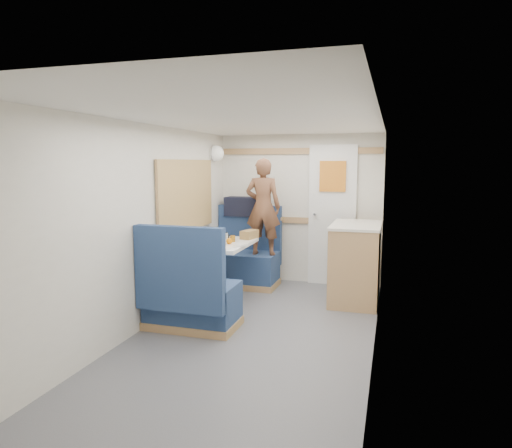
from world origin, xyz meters
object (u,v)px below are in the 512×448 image
(duffel_bag, at_px, (245,207))
(pepper_grinder, at_px, (228,238))
(tray, at_px, (227,246))
(dinette_table, at_px, (222,256))
(dome_light, at_px, (216,153))
(bread_loaf, at_px, (249,234))
(tumbler_right, at_px, (225,238))
(beer_glass, at_px, (233,240))
(bench_far, at_px, (245,263))
(wine_glass, at_px, (213,233))
(tumbler_left, at_px, (196,240))
(tumbler_mid, at_px, (216,235))
(bench_near, at_px, (190,299))
(galley_counter, at_px, (355,262))
(orange_fruit, at_px, (229,241))
(cheese_block, at_px, (214,242))
(person, at_px, (263,207))
(salt_grinder, at_px, (217,237))

(duffel_bag, relative_size, pepper_grinder, 5.90)
(duffel_bag, distance_m, tray, 1.39)
(dinette_table, relative_size, dome_light, 4.60)
(tray, xyz_separation_m, bread_loaf, (0.07, 0.57, 0.04))
(tumbler_right, height_order, beer_glass, tumbler_right)
(bench_far, xyz_separation_m, wine_glass, (-0.05, -1.00, 0.54))
(duffel_bag, relative_size, tumbler_left, 5.28)
(tumbler_right, xyz_separation_m, beer_glass, (0.09, 0.01, -0.02))
(pepper_grinder, height_order, bread_loaf, bread_loaf)
(tumbler_mid, xyz_separation_m, pepper_grinder, (0.20, -0.13, -0.00))
(bench_far, height_order, wine_glass, bench_far)
(bench_near, bearing_deg, tumbler_right, 86.11)
(galley_counter, xyz_separation_m, orange_fruit, (-1.31, -0.73, 0.31))
(tray, distance_m, wine_glass, 0.25)
(galley_counter, height_order, wine_glass, galley_counter)
(dome_light, distance_m, wine_glass, 1.38)
(orange_fruit, distance_m, cheese_block, 0.17)
(person, bearing_deg, tumbler_mid, 51.55)
(tray, height_order, tumbler_right, tumbler_right)
(dome_light, relative_size, galley_counter, 0.22)
(duffel_bag, bearing_deg, galley_counter, -18.35)
(tumbler_mid, height_order, beer_glass, tumbler_mid)
(wine_glass, height_order, tumbler_right, wine_glass)
(bench_far, bearing_deg, wine_glass, -92.80)
(dome_light, bearing_deg, orange_fruit, -61.80)
(galley_counter, height_order, bread_loaf, galley_counter)
(tumbler_right, relative_size, beer_glass, 1.33)
(salt_grinder, bearing_deg, person, 64.13)
(dome_light, bearing_deg, cheese_block, -70.01)
(duffel_bag, bearing_deg, salt_grinder, -87.64)
(tray, bearing_deg, beer_glass, 90.89)
(tumbler_left, relative_size, beer_glass, 1.11)
(cheese_block, bearing_deg, bench_far, 89.39)
(person, bearing_deg, beer_glass, 77.01)
(person, relative_size, tumbler_mid, 12.44)
(bench_near, distance_m, tumbler_mid, 1.14)
(bench_far, bearing_deg, dome_light, -177.88)
(tumbler_mid, bearing_deg, tray, -53.49)
(bench_far, distance_m, galley_counter, 1.51)
(tumbler_right, distance_m, salt_grinder, 0.15)
(bench_far, xyz_separation_m, bench_near, (0.00, -1.73, 0.00))
(bench_near, relative_size, wine_glass, 6.25)
(tumbler_mid, relative_size, tumbler_right, 0.81)
(duffel_bag, distance_m, tumbler_mid, 0.99)
(bench_far, height_order, salt_grinder, bench_far)
(bench_near, bearing_deg, person, 80.18)
(orange_fruit, relative_size, bread_loaf, 0.29)
(bench_far, height_order, dome_light, dome_light)
(person, xyz_separation_m, tumbler_mid, (-0.41, -0.59, -0.30))
(galley_counter, relative_size, tumbler_right, 7.54)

